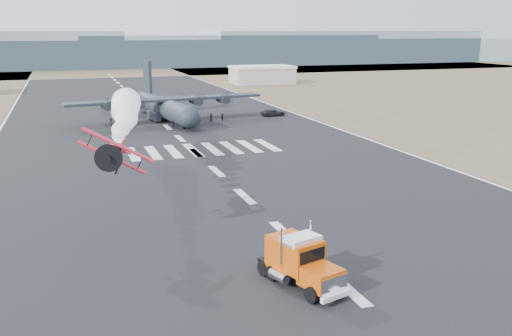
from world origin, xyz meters
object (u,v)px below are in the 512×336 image
hangar_right (262,74)px  support_vehicle (273,113)px  semi_truck (300,261)px  crew_e (126,122)px  crew_a (193,119)px  transport_aircraft (164,106)px  crew_d (199,122)px  aerobatic_biplane (115,153)px  crew_f (222,117)px  crew_h (211,118)px  crew_b (169,118)px  crew_g (173,124)px  crew_c (111,123)px

hangar_right → support_vehicle: hangar_right is taller
semi_truck → crew_e: 73.62m
support_vehicle → crew_a: 18.52m
crew_e → transport_aircraft: bearing=-65.1°
crew_d → crew_e: (-13.23, 3.53, 0.11)m
aerobatic_biplane → crew_f: size_ratio=3.82×
hangar_right → crew_h: 83.24m
support_vehicle → crew_b: size_ratio=2.88×
aerobatic_biplane → support_vehicle: 73.25m
crew_d → crew_f: size_ratio=0.99×
crew_b → crew_h: 8.07m
transport_aircraft → crew_a: size_ratio=23.07×
crew_h → hangar_right: bearing=-102.1°
crew_d → crew_e: bearing=-178.1°
semi_truck → support_vehicle: 81.77m
transport_aircraft → crew_h: size_ratio=22.75×
transport_aircraft → crew_b: 4.18m
crew_a → crew_f: (6.08, 0.56, -0.07)m
transport_aircraft → aerobatic_biplane: bearing=-111.2°
aerobatic_biplane → crew_f: 64.81m
crew_d → crew_f: crew_f is taller
semi_truck → crew_g: semi_truck is taller
semi_truck → crew_a: bearing=66.0°
semi_truck → transport_aircraft: 78.87m
semi_truck → crew_g: (3.61, 68.36, -0.92)m
transport_aircraft → crew_a: transport_aircraft is taller
support_vehicle → crew_d: size_ratio=3.26×
crew_e → crew_g: (7.93, -5.13, -0.00)m
hangar_right → crew_h: size_ratio=11.80×
crew_a → crew_h: 3.66m
aerobatic_biplane → transport_aircraft: 65.75m
crew_f → aerobatic_biplane: bearing=-20.9°
support_vehicle → crew_d: (-17.68, -7.36, 0.07)m
support_vehicle → crew_c: bearing=92.6°
support_vehicle → crew_b: crew_b is taller
aerobatic_biplane → crew_e: 59.33m
crew_b → aerobatic_biplane: bearing=-168.7°
crew_g → crew_h: crew_g is taller
crew_f → crew_h: crew_h is taller
crew_b → crew_c: size_ratio=1.01×
hangar_right → crew_a: (-40.44, -74.89, -2.15)m
support_vehicle → crew_e: size_ratio=2.86×
crew_c → crew_g: crew_g is taller
semi_truck → crew_f: size_ratio=5.32×
crew_b → crew_e: bearing=126.7°
semi_truck → crew_a: size_ratio=4.90×
transport_aircraft → support_vehicle: bearing=-11.6°
semi_truck → crew_f: (14.56, 74.02, -1.03)m
crew_a → crew_c: crew_c is taller
semi_truck → crew_a: semi_truck is taller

